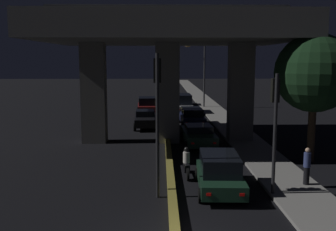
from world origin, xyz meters
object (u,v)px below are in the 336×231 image
object	(u,v)px
traffic_light_right_of_median	(275,113)
motorcycle_black_filtering_near	(186,164)
traffic_light_left_of_median	(157,101)
car_black_lead_oncoming	(145,119)
car_silver_fifth	(181,99)
pedestrian_on_sidewalk	(307,166)
car_dark_red_second_oncoming	(147,105)
street_lamp	(201,70)
car_dark_green_lead	(219,172)
car_dark_blue_third	(192,116)
car_white_fourth	(184,103)
car_dark_green_second	(198,135)

from	to	relation	value
traffic_light_right_of_median	motorcycle_black_filtering_near	bearing A→B (deg)	140.59
traffic_light_left_of_median	car_black_lead_oncoming	world-z (taller)	traffic_light_left_of_median
car_black_lead_oncoming	motorcycle_black_filtering_near	bearing A→B (deg)	8.01
car_black_lead_oncoming	car_silver_fifth	bearing A→B (deg)	163.88
pedestrian_on_sidewalk	traffic_light_right_of_median	bearing A→B (deg)	-150.65
car_silver_fifth	car_dark_red_second_oncoming	size ratio (longest dim) A/B	1.14
traffic_light_left_of_median	street_lamp	bearing A→B (deg)	80.81
street_lamp	pedestrian_on_sidewalk	distance (m)	28.46
street_lamp	car_dark_green_lead	world-z (taller)	street_lamp
traffic_light_right_of_median	car_dark_blue_third	xyz separation A→B (m)	(-1.96, 17.15, -2.62)
car_dark_red_second_oncoming	traffic_light_left_of_median	bearing A→B (deg)	0.32
car_silver_fifth	pedestrian_on_sidewalk	world-z (taller)	pedestrian_on_sidewalk
traffic_light_left_of_median	car_silver_fifth	distance (m)	31.70
car_dark_blue_third	pedestrian_on_sidewalk	world-z (taller)	pedestrian_on_sidewalk
traffic_light_right_of_median	car_white_fourth	bearing A→B (deg)	95.18
traffic_light_left_of_median	car_dark_red_second_oncoming	world-z (taller)	traffic_light_left_of_median
motorcycle_black_filtering_near	car_white_fourth	bearing A→B (deg)	-5.03
car_dark_blue_third	traffic_light_right_of_median	bearing A→B (deg)	-175.34
car_white_fourth	pedestrian_on_sidewalk	size ratio (longest dim) A/B	2.81
car_silver_fifth	car_dark_red_second_oncoming	world-z (taller)	car_dark_red_second_oncoming
traffic_light_left_of_median	car_dark_blue_third	size ratio (longest dim) A/B	1.21
car_dark_red_second_oncoming	car_dark_green_lead	bearing A→B (deg)	6.60
traffic_light_left_of_median	pedestrian_on_sidewalk	size ratio (longest dim) A/B	3.55
car_dark_blue_third	street_lamp	bearing A→B (deg)	-11.30
car_black_lead_oncoming	car_dark_red_second_oncoming	size ratio (longest dim) A/B	1.10
car_dark_blue_third	motorcycle_black_filtering_near	bearing A→B (deg)	172.69
traffic_light_right_of_median	motorcycle_black_filtering_near	distance (m)	5.14
car_dark_green_second	car_white_fourth	bearing A→B (deg)	-2.10
car_dark_green_lead	car_black_lead_oncoming	distance (m)	16.04
car_dark_green_lead	motorcycle_black_filtering_near	size ratio (longest dim) A/B	2.28
street_lamp	car_dark_green_second	xyz separation A→B (m)	(-2.19, -19.82, -3.62)
street_lamp	car_dark_red_second_oncoming	world-z (taller)	street_lamp
car_dark_green_second	car_white_fourth	size ratio (longest dim) A/B	1.03
car_dark_green_second	street_lamp	bearing A→B (deg)	-8.74
street_lamp	motorcycle_black_filtering_near	size ratio (longest dim) A/B	3.77
car_dark_red_second_oncoming	car_white_fourth	bearing A→B (deg)	90.18
car_dark_blue_third	car_silver_fifth	xyz separation A→B (m)	(-0.15, 14.28, -0.02)
car_black_lead_oncoming	car_dark_red_second_oncoming	world-z (taller)	car_dark_red_second_oncoming
traffic_light_right_of_median	pedestrian_on_sidewalk	bearing A→B (deg)	29.35
traffic_light_left_of_median	car_white_fourth	xyz separation A→B (m)	(2.45, 24.58, -2.87)
traffic_light_right_of_median	traffic_light_left_of_median	bearing A→B (deg)	-179.91
car_dark_blue_third	car_black_lead_oncoming	world-z (taller)	car_dark_blue_third
motorcycle_black_filtering_near	street_lamp	bearing A→B (deg)	-9.42
traffic_light_left_of_median	car_dark_blue_third	xyz separation A→B (m)	(2.72, 17.15, -3.13)
traffic_light_left_of_median	pedestrian_on_sidewalk	bearing A→B (deg)	8.87
car_dark_red_second_oncoming	traffic_light_right_of_median	bearing A→B (deg)	11.03
motorcycle_black_filtering_near	car_dark_blue_third	bearing A→B (deg)	-7.59
street_lamp	car_dark_green_lead	size ratio (longest dim) A/B	1.66
car_dark_blue_third	car_dark_red_second_oncoming	distance (m)	8.27
traffic_light_right_of_median	car_dark_green_lead	xyz separation A→B (m)	(-2.07, 0.64, -2.59)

